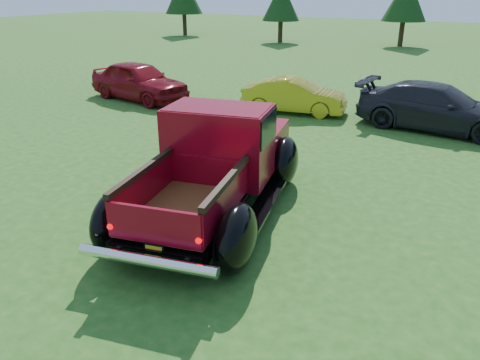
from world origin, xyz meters
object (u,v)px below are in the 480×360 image
Objects in this scene: show_car_grey at (437,107)px; show_car_yellow at (294,96)px; tree_west at (281,1)px; show_car_red at (139,81)px; pickup_truck at (220,160)px.

show_car_yellow is at bearing 97.18° from show_car_grey.
show_car_red is at bearing -80.67° from tree_west.
show_car_yellow is at bearing 90.00° from pickup_truck.
show_car_grey is at bearing -98.23° from show_car_yellow.
show_car_grey is (3.12, 8.06, -0.28)m from pickup_truck.
pickup_truck is 8.65m from show_car_grey.
tree_west is 24.87m from show_car_grey.
pickup_truck is 1.35× the size of show_car_red.
tree_west is 21.72m from show_car_red.
tree_west is at bearing 15.30° from show_car_yellow.
show_car_yellow is at bearing -64.30° from tree_west.
tree_west is at bearing 18.71° from show_car_red.
show_car_red is at bearing 127.34° from pickup_truck.
pickup_truck is at bearing -121.35° from show_car_red.
tree_west is 30.40m from pickup_truck.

